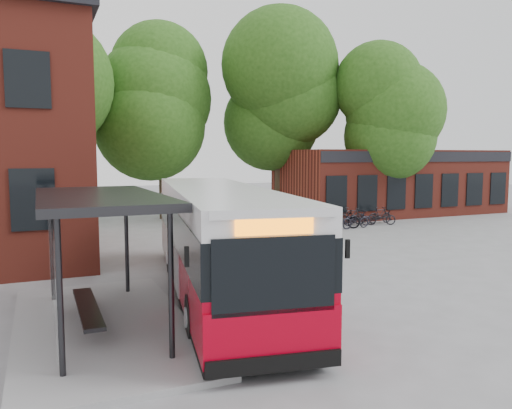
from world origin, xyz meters
name	(u,v)px	position (x,y,z in m)	size (l,w,h in m)	color
ground	(274,294)	(0.00, 0.00, 0.00)	(100.00, 100.00, 0.00)	slate
shop_row	(390,182)	(15.00, 14.00, 2.00)	(14.00, 6.20, 4.00)	maroon
bus_shelter	(101,262)	(-4.50, -1.00, 1.45)	(3.60, 7.00, 2.90)	#242427
bike_rail	(351,222)	(9.28, 10.00, 0.19)	(5.20, 0.10, 0.38)	#242427
tree_0	(28,119)	(-6.00, 16.00, 5.50)	(7.92, 7.92, 11.00)	#244E14
tree_1	(162,129)	(1.00, 17.00, 5.20)	(7.92, 7.92, 10.40)	#244E14
tree_2	(279,126)	(8.00, 16.00, 5.50)	(7.92, 7.92, 11.00)	#244E14
tree_3	(386,139)	(13.00, 12.00, 4.64)	(7.04, 7.04, 9.28)	#244E14
city_bus	(218,241)	(-1.35, 0.65, 1.42)	(2.38, 11.16, 2.84)	#A80015
bicycle_0	(318,220)	(7.17, 9.75, 0.45)	(0.60, 1.72, 0.91)	black
bicycle_1	(317,215)	(7.74, 10.81, 0.55)	(0.52, 1.84, 1.11)	black
bicycle_2	(355,220)	(8.93, 9.10, 0.45)	(0.59, 1.70, 0.89)	black
bicycle_3	(344,219)	(8.39, 9.29, 0.49)	(0.46, 1.63, 0.98)	black
bicycle_4	(357,218)	(9.60, 9.88, 0.40)	(0.53, 1.52, 0.80)	black
bicycle_5	(351,216)	(9.52, 10.33, 0.47)	(0.44, 1.56, 0.94)	#24252A
bicycle_6	(381,217)	(10.93, 9.63, 0.42)	(0.55, 1.58, 0.83)	black
bicycle_7	(380,215)	(11.31, 10.22, 0.45)	(0.42, 1.50, 0.90)	black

